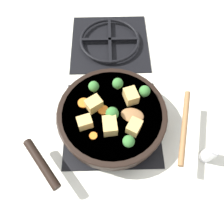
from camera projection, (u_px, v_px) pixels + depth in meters
The scene contains 19 objects.
ground_plane at pixel (112, 123), 0.73m from camera, with size 2.40×2.40×0.00m, color silver.
front_burner_grate at pixel (112, 122), 0.71m from camera, with size 0.31×0.31×0.03m.
rear_burner_grate at pixel (110, 41), 0.88m from camera, with size 0.31×0.31×0.03m.
skillet_pan at pixel (111, 116), 0.67m from camera, with size 0.42×0.39×0.05m.
wooden_spoon at pixel (162, 121), 0.63m from camera, with size 0.22×0.23×0.02m.
tofu_cube_center_large at pixel (131, 96), 0.66m from camera, with size 0.05×0.04×0.04m, color tan.
tofu_cube_near_handle at pixel (94, 104), 0.65m from camera, with size 0.04×0.04×0.04m, color tan.
tofu_cube_east_chunk at pixel (110, 126), 0.61m from camera, with size 0.05×0.04×0.04m, color tan.
tofu_cube_west_chunk at pixel (85, 122), 0.62m from camera, with size 0.04×0.03×0.03m, color tan.
tofu_cube_back_piece at pixel (134, 127), 0.61m from camera, with size 0.04×0.03×0.03m, color tan.
broccoli_floret_near_spoon at pixel (94, 87), 0.67m from camera, with size 0.03×0.03×0.04m.
broccoli_floret_center_top at pixel (118, 84), 0.67m from camera, with size 0.03×0.03×0.04m.
broccoli_floret_east_rim at pixel (129, 141), 0.59m from camera, with size 0.03×0.03×0.04m.
broccoli_floret_west_rim at pixel (112, 114), 0.62m from camera, with size 0.04×0.04×0.05m.
broccoli_floret_north_edge at pixel (145, 91), 0.66m from camera, with size 0.03×0.03×0.04m.
carrot_slice_orange_thin at pixel (93, 136), 0.62m from camera, with size 0.02×0.02×0.01m, color orange.
carrot_slice_near_center at pixel (103, 110), 0.65m from camera, with size 0.03×0.03×0.01m, color orange.
carrot_slice_edge_slice at pixel (83, 103), 0.67m from camera, with size 0.03×0.03×0.01m, color orange.
salt_shaker at pixel (210, 153), 0.63m from camera, with size 0.04×0.04×0.09m.
Camera 1 is at (-0.01, -0.30, 0.66)m, focal length 35.00 mm.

